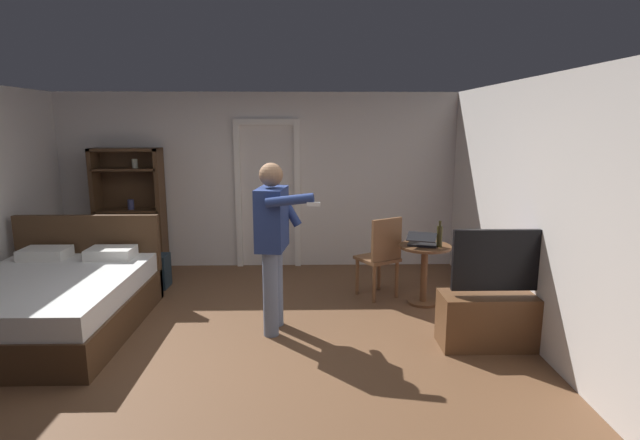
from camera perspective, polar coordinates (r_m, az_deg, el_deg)
ground_plane at (r=4.88m, az=-10.01°, el=-14.31°), size 6.22×6.22×0.00m
wall_back at (r=7.27m, az=-7.00°, el=4.48°), size 5.89×0.12×2.50m
wall_right at (r=4.93m, az=24.74°, el=0.39°), size 0.12×5.78×2.50m
doorway_frame at (r=7.18m, az=-6.03°, el=4.19°), size 0.93×0.08×2.13m
bed at (r=5.78m, az=-28.48°, el=-8.23°), size 1.68×2.09×1.02m
bookshelf at (r=7.49m, az=-20.96°, el=1.64°), size 0.95×0.32×1.74m
tv_flatscreen at (r=5.04m, az=20.09°, el=-9.99°), size 1.14×0.40×1.13m
side_table at (r=5.89m, az=11.89°, el=-5.04°), size 0.60×0.60×0.70m
laptop at (r=5.77m, az=11.66°, el=-2.44°), size 0.41×0.41×0.16m
bottle_on_table at (r=5.76m, az=13.56°, el=-1.79°), size 0.06×0.06×0.30m
wooden_chair at (r=5.97m, az=7.04°, el=-3.90°), size 0.57×0.57×0.99m
person_blue_shirt at (r=4.91m, az=-5.41°, el=-1.70°), size 0.63×0.67×1.70m
suitcase_dark at (r=6.76m, az=-19.23°, el=-5.56°), size 0.55×0.30×0.43m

